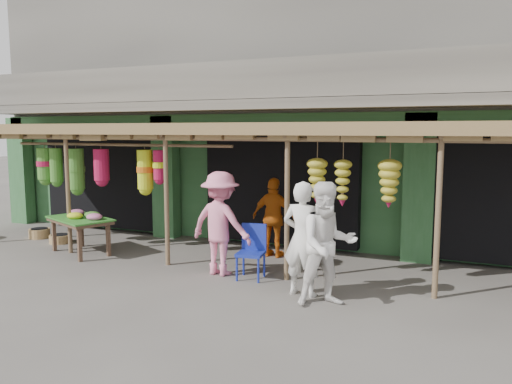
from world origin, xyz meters
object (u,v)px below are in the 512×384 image
at_px(flower_table, 81,220).
at_px(person_vendor, 274,218).
at_px(person_shopper, 221,223).
at_px(person_front, 303,239).
at_px(person_right, 327,244).
at_px(blue_chair, 252,248).

distance_m(flower_table, person_vendor, 4.15).
height_order(flower_table, person_shopper, person_shopper).
bearing_deg(person_shopper, person_front, 170.32).
bearing_deg(person_right, person_front, 116.83).
xyz_separation_m(flower_table, person_shopper, (3.47, -0.19, 0.22)).
relative_size(person_front, person_right, 0.98).
distance_m(blue_chair, person_vendor, 1.59).
relative_size(flower_table, person_right, 0.93).
relative_size(flower_table, person_shopper, 0.92).
relative_size(person_right, person_shopper, 0.99).
bearing_deg(person_front, person_vendor, -52.48).
relative_size(blue_chair, person_front, 0.52).
relative_size(person_vendor, person_shopper, 0.88).
height_order(person_front, person_right, person_right).
bearing_deg(flower_table, person_right, 12.20).
xyz_separation_m(blue_chair, person_front, (1.13, -0.56, 0.39)).
height_order(person_right, person_vendor, person_right).
relative_size(flower_table, person_vendor, 1.05).
xyz_separation_m(person_right, person_vendor, (-1.80, 2.41, -0.11)).
bearing_deg(person_vendor, person_right, 131.28).
bearing_deg(flower_table, person_shopper, 19.18).
height_order(person_front, person_shopper, person_shopper).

